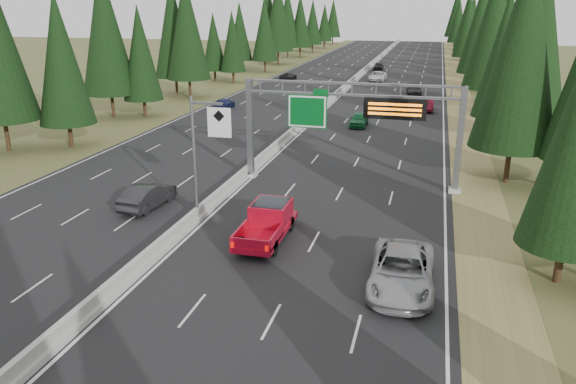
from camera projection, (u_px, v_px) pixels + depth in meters
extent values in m
cube|color=black|center=(340.00, 94.00, 86.70)|extent=(32.00, 260.00, 0.08)
cube|color=olive|center=(459.00, 99.00, 82.46)|extent=(3.60, 260.00, 0.06)
cube|color=#495226|center=(231.00, 90.00, 90.94)|extent=(3.60, 260.00, 0.06)
cube|color=#999A94|center=(340.00, 93.00, 86.63)|extent=(0.70, 260.00, 0.30)
cube|color=#999A94|center=(340.00, 90.00, 86.51)|extent=(0.30, 260.00, 0.60)
cube|color=slate|center=(250.00, 129.00, 44.09)|extent=(0.45, 0.45, 7.80)
cube|color=#999A94|center=(251.00, 175.00, 45.29)|extent=(0.90, 0.90, 0.30)
cube|color=slate|center=(460.00, 141.00, 40.31)|extent=(0.45, 0.45, 7.80)
cube|color=#999A94|center=(455.00, 190.00, 41.51)|extent=(0.90, 0.90, 0.30)
cube|color=slate|center=(352.00, 83.00, 40.98)|extent=(15.85, 0.35, 0.16)
cube|color=slate|center=(352.00, 95.00, 41.25)|extent=(15.85, 0.35, 0.16)
cube|color=#054C19|center=(307.00, 111.00, 42.22)|extent=(3.00, 0.10, 2.50)
cube|color=silver|center=(307.00, 112.00, 42.17)|extent=(2.85, 0.02, 2.35)
cube|color=#054C19|center=(321.00, 92.00, 41.50)|extent=(1.10, 0.10, 0.45)
cube|color=black|center=(395.00, 109.00, 40.47)|extent=(4.50, 0.40, 1.50)
cube|color=orange|center=(395.00, 105.00, 40.15)|extent=(3.80, 0.02, 0.18)
cube|color=orange|center=(395.00, 109.00, 40.27)|extent=(3.80, 0.02, 0.18)
cube|color=orange|center=(394.00, 114.00, 40.38)|extent=(3.80, 0.02, 0.18)
cylinder|color=slate|center=(194.00, 160.00, 34.97)|extent=(0.20, 0.20, 8.00)
cube|color=#999A94|center=(198.00, 218.00, 36.22)|extent=(0.50, 0.50, 0.20)
cube|color=slate|center=(207.00, 103.00, 33.58)|extent=(2.00, 0.15, 0.15)
cube|color=silver|center=(219.00, 123.00, 33.63)|extent=(1.50, 0.06, 1.80)
cylinder|color=black|center=(559.00, 263.00, 28.09)|extent=(0.40, 0.40, 2.04)
cylinder|color=black|center=(508.00, 165.00, 43.72)|extent=(0.40, 0.40, 2.85)
cone|color=black|center=(523.00, 47.00, 40.88)|extent=(6.40, 6.40, 14.94)
cylinder|color=black|center=(495.00, 128.00, 57.91)|extent=(0.40, 0.40, 2.34)
cone|color=black|center=(504.00, 55.00, 55.57)|extent=(5.27, 5.27, 12.31)
cylinder|color=black|center=(525.00, 127.00, 56.76)|extent=(0.40, 0.40, 2.97)
cone|color=black|center=(538.00, 32.00, 53.79)|extent=(6.68, 6.68, 15.58)
cylinder|color=black|center=(486.00, 99.00, 72.82)|extent=(0.40, 0.40, 2.98)
cone|color=black|center=(494.00, 25.00, 69.84)|extent=(6.71, 6.71, 15.65)
cylinder|color=black|center=(505.00, 101.00, 75.00)|extent=(0.40, 0.40, 1.81)
cone|color=black|center=(510.00, 58.00, 73.18)|extent=(4.08, 4.08, 9.51)
cylinder|color=black|center=(475.00, 82.00, 90.00)|extent=(0.40, 0.40, 2.79)
cone|color=black|center=(481.00, 25.00, 87.21)|extent=(6.28, 6.28, 14.64)
cylinder|color=black|center=(499.00, 83.00, 89.16)|extent=(0.40, 0.40, 2.75)
cone|color=black|center=(506.00, 26.00, 86.41)|extent=(6.18, 6.18, 14.41)
cylinder|color=black|center=(469.00, 73.00, 104.30)|extent=(0.40, 0.40, 1.87)
cone|color=black|center=(472.00, 41.00, 102.43)|extent=(4.20, 4.20, 9.81)
cylinder|color=black|center=(492.00, 72.00, 104.75)|extent=(0.40, 0.40, 2.43)
cone|color=black|center=(497.00, 29.00, 102.31)|extent=(5.48, 5.48, 12.78)
cylinder|color=black|center=(464.00, 63.00, 119.90)|extent=(0.40, 0.40, 2.49)
cone|color=black|center=(468.00, 25.00, 117.41)|extent=(5.60, 5.60, 13.07)
cylinder|color=black|center=(486.00, 64.00, 120.54)|extent=(0.40, 0.40, 1.80)
cone|color=black|center=(489.00, 37.00, 118.75)|extent=(4.04, 4.04, 9.43)
cylinder|color=black|center=(463.00, 56.00, 136.60)|extent=(0.40, 0.40, 2.33)
cone|color=black|center=(466.00, 25.00, 134.27)|extent=(5.25, 5.25, 12.25)
cylinder|color=black|center=(478.00, 57.00, 132.47)|extent=(0.40, 0.40, 2.63)
cone|color=black|center=(482.00, 20.00, 129.83)|extent=(5.93, 5.93, 13.83)
cylinder|color=black|center=(464.00, 51.00, 149.38)|extent=(0.40, 0.40, 2.55)
cone|color=black|center=(467.00, 19.00, 146.83)|extent=(5.74, 5.74, 13.40)
cylinder|color=black|center=(475.00, 51.00, 149.95)|extent=(0.40, 0.40, 2.52)
cone|color=black|center=(478.00, 20.00, 147.43)|extent=(5.68, 5.68, 13.25)
cylinder|color=black|center=(456.00, 47.00, 164.96)|extent=(0.40, 0.40, 2.36)
cone|color=black|center=(458.00, 20.00, 162.60)|extent=(5.32, 5.32, 12.41)
cylinder|color=black|center=(470.00, 46.00, 164.12)|extent=(0.40, 0.40, 2.54)
cone|color=black|center=(472.00, 18.00, 161.59)|extent=(5.71, 5.71, 13.33)
cylinder|color=black|center=(454.00, 41.00, 182.28)|extent=(0.40, 0.40, 2.97)
cone|color=black|center=(457.00, 11.00, 179.30)|extent=(6.69, 6.69, 15.61)
cylinder|color=black|center=(470.00, 43.00, 181.41)|extent=(0.40, 0.40, 2.07)
cone|color=black|center=(472.00, 22.00, 179.34)|extent=(4.65, 4.65, 10.86)
cylinder|color=black|center=(71.00, 135.00, 54.51)|extent=(0.40, 0.40, 2.34)
cone|color=black|center=(61.00, 58.00, 52.17)|extent=(5.27, 5.27, 12.29)
cylinder|color=black|center=(7.00, 135.00, 53.07)|extent=(0.40, 0.40, 3.00)
cylinder|color=black|center=(145.00, 108.00, 69.19)|extent=(0.40, 0.40, 2.13)
cone|color=black|center=(140.00, 53.00, 67.06)|extent=(4.79, 4.79, 11.18)
cylinder|color=black|center=(113.00, 105.00, 68.81)|extent=(0.40, 0.40, 2.88)
cone|color=black|center=(105.00, 29.00, 65.93)|extent=(6.48, 6.48, 15.13)
cylinder|color=black|center=(190.00, 88.00, 82.77)|extent=(0.40, 0.40, 2.79)
cone|color=black|center=(187.00, 27.00, 79.98)|extent=(6.28, 6.28, 14.65)
cylinder|color=black|center=(177.00, 86.00, 85.66)|extent=(0.40, 0.40, 2.71)
cone|color=black|center=(173.00, 28.00, 82.95)|extent=(6.10, 6.10, 14.24)
cylinder|color=black|center=(233.00, 77.00, 98.71)|extent=(0.40, 0.40, 1.96)
cone|color=black|center=(232.00, 41.00, 96.75)|extent=(4.41, 4.41, 10.29)
cylinder|color=black|center=(215.00, 76.00, 100.95)|extent=(0.40, 0.40, 1.90)
cone|color=black|center=(214.00, 42.00, 99.05)|extent=(4.28, 4.28, 9.98)
cylinder|color=black|center=(265.00, 66.00, 113.72)|extent=(0.40, 0.40, 2.34)
cone|color=black|center=(265.00, 29.00, 111.37)|extent=(5.27, 5.27, 12.30)
cylinder|color=black|center=(241.00, 66.00, 115.73)|extent=(0.40, 0.40, 2.19)
cone|color=black|center=(240.00, 31.00, 113.54)|extent=(4.93, 4.93, 11.50)
cylinder|color=black|center=(278.00, 58.00, 127.93)|extent=(0.40, 0.40, 3.01)
cone|color=black|center=(278.00, 15.00, 124.92)|extent=(6.77, 6.77, 15.80)
cylinder|color=black|center=(269.00, 57.00, 130.92)|extent=(0.40, 0.40, 2.76)
cone|color=black|center=(269.00, 18.00, 128.16)|extent=(6.21, 6.21, 14.50)
cylinder|color=black|center=(300.00, 52.00, 145.69)|extent=(0.40, 0.40, 2.52)
cone|color=black|center=(300.00, 20.00, 143.16)|extent=(5.68, 5.68, 13.25)
cylinder|color=black|center=(288.00, 52.00, 145.03)|extent=(0.40, 0.40, 2.74)
cone|color=black|center=(288.00, 17.00, 142.29)|extent=(6.17, 6.17, 14.39)
cylinder|color=black|center=(312.00, 48.00, 158.65)|extent=(0.40, 0.40, 2.31)
cone|color=black|center=(313.00, 22.00, 156.35)|extent=(5.19, 5.19, 12.12)
cylinder|color=black|center=(300.00, 48.00, 162.52)|extent=(0.40, 0.40, 1.87)
cone|color=black|center=(300.00, 27.00, 160.65)|extent=(4.21, 4.21, 9.83)
cylinder|color=black|center=(324.00, 45.00, 173.73)|extent=(0.40, 0.40, 2.12)
cone|color=black|center=(325.00, 22.00, 171.60)|extent=(4.78, 4.78, 11.15)
cylinder|color=black|center=(312.00, 44.00, 174.76)|extent=(0.40, 0.40, 2.20)
cone|color=black|center=(312.00, 21.00, 172.56)|extent=(4.95, 4.95, 11.56)
cylinder|color=black|center=(333.00, 41.00, 191.01)|extent=(0.40, 0.40, 2.36)
cone|color=black|center=(333.00, 18.00, 188.64)|extent=(5.32, 5.32, 12.41)
cylinder|color=black|center=(325.00, 41.00, 191.57)|extent=(0.40, 0.40, 1.90)
cone|color=black|center=(325.00, 23.00, 189.67)|extent=(4.28, 4.28, 9.98)
imported|color=#9B9CA0|center=(402.00, 271.00, 27.34)|extent=(3.20, 6.70, 1.84)
cylinder|color=black|center=(240.00, 245.00, 31.44)|extent=(0.34, 0.91, 0.91)
cylinder|color=black|center=(273.00, 248.00, 30.98)|extent=(0.34, 0.91, 0.91)
cylinder|color=black|center=(260.00, 221.00, 34.87)|extent=(0.34, 0.91, 0.91)
cylinder|color=black|center=(290.00, 224.00, 34.41)|extent=(0.34, 0.91, 0.91)
cube|color=#B40B22|center=(266.00, 231.00, 32.92)|extent=(2.27, 6.35, 0.34)
cube|color=#B40B22|center=(271.00, 212.00, 33.60)|extent=(2.16, 2.50, 1.25)
cube|color=black|center=(271.00, 207.00, 33.50)|extent=(1.93, 2.16, 0.62)
cube|color=#B40B22|center=(239.00, 233.00, 31.49)|extent=(0.11, 2.72, 0.68)
cube|color=#B40B22|center=(276.00, 237.00, 30.98)|extent=(0.11, 2.72, 0.68)
cube|color=#B40B22|center=(250.00, 245.00, 29.99)|extent=(2.27, 0.11, 0.68)
imported|color=#166332|center=(359.00, 119.00, 63.56)|extent=(1.85, 4.55, 1.55)
imported|color=#550C19|center=(427.00, 104.00, 72.70)|extent=(1.73, 4.95, 1.63)
imported|color=black|center=(414.00, 90.00, 85.24)|extent=(2.64, 5.43, 1.52)
imported|color=silver|center=(378.00, 76.00, 100.83)|extent=(2.84, 5.91, 1.62)
imported|color=black|center=(379.00, 66.00, 117.17)|extent=(1.92, 4.65, 1.57)
imported|color=black|center=(148.00, 196.00, 38.29)|extent=(2.13, 5.13, 1.65)
imported|color=#151C4C|center=(224.00, 104.00, 74.26)|extent=(1.95, 4.58, 1.32)
imported|color=silver|center=(321.00, 96.00, 80.46)|extent=(1.78, 3.95, 1.32)
imported|color=black|center=(288.00, 76.00, 101.90)|extent=(2.42, 4.92, 1.34)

